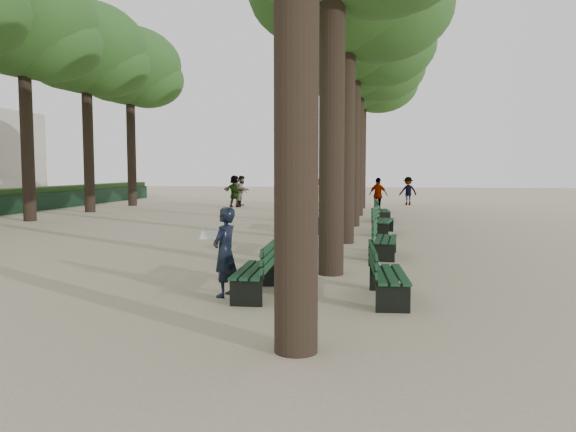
# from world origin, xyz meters

# --- Properties ---
(ground) EXTENTS (120.00, 120.00, 0.00)m
(ground) POSITION_xyz_m (0.00, 0.00, 0.00)
(ground) COLOR #BDAC8F
(ground) RESTS_ON ground
(tree_central_3) EXTENTS (6.00, 6.00, 9.95)m
(tree_central_3) POSITION_xyz_m (1.50, 13.00, 7.65)
(tree_central_3) COLOR #33261C
(tree_central_3) RESTS_ON ground
(tree_central_4) EXTENTS (6.00, 6.00, 9.95)m
(tree_central_4) POSITION_xyz_m (1.50, 18.00, 7.65)
(tree_central_4) COLOR #33261C
(tree_central_4) RESTS_ON ground
(tree_central_5) EXTENTS (6.00, 6.00, 9.95)m
(tree_central_5) POSITION_xyz_m (1.50, 23.00, 7.65)
(tree_central_5) COLOR #33261C
(tree_central_5) RESTS_ON ground
(tree_far_3) EXTENTS (6.00, 6.00, 10.45)m
(tree_far_3) POSITION_xyz_m (-12.00, 13.00, 8.14)
(tree_far_3) COLOR #33261C
(tree_far_3) RESTS_ON ground
(tree_far_4) EXTENTS (6.00, 6.00, 10.45)m
(tree_far_4) POSITION_xyz_m (-12.00, 18.00, 8.14)
(tree_far_4) COLOR #33261C
(tree_far_4) RESTS_ON ground
(tree_far_5) EXTENTS (6.00, 6.00, 10.45)m
(tree_far_5) POSITION_xyz_m (-12.00, 23.00, 8.14)
(tree_far_5) COLOR #33261C
(tree_far_5) RESTS_ON ground
(bench_left_0) EXTENTS (0.64, 1.82, 0.92)m
(bench_left_0) POSITION_xyz_m (0.37, 0.83, 0.27)
(bench_left_0) COLOR black
(bench_left_0) RESTS_ON ground
(bench_left_1) EXTENTS (0.67, 1.83, 0.92)m
(bench_left_1) POSITION_xyz_m (0.37, 5.46, 0.27)
(bench_left_1) COLOR black
(bench_left_1) RESTS_ON ground
(bench_left_2) EXTENTS (0.68, 1.83, 0.92)m
(bench_left_2) POSITION_xyz_m (0.37, 10.69, 0.27)
(bench_left_2) COLOR black
(bench_left_2) RESTS_ON ground
(bench_left_3) EXTENTS (0.79, 1.86, 0.92)m
(bench_left_3) POSITION_xyz_m (0.37, 15.61, 0.27)
(bench_left_3) COLOR black
(bench_left_3) RESTS_ON ground
(bench_right_0) EXTENTS (0.70, 1.84, 0.92)m
(bench_right_0) POSITION_xyz_m (2.63, 0.80, 0.27)
(bench_right_0) COLOR black
(bench_right_0) RESTS_ON ground
(bench_right_1) EXTENTS (0.66, 1.83, 0.92)m
(bench_right_1) POSITION_xyz_m (2.63, 5.51, 0.27)
(bench_right_1) COLOR black
(bench_right_1) RESTS_ON ground
(bench_right_2) EXTENTS (0.80, 1.86, 0.92)m
(bench_right_2) POSITION_xyz_m (2.63, 10.53, 0.27)
(bench_right_2) COLOR black
(bench_right_2) RESTS_ON ground
(bench_right_3) EXTENTS (0.72, 1.84, 0.92)m
(bench_right_3) POSITION_xyz_m (2.63, 15.22, 0.27)
(bench_right_3) COLOR black
(bench_right_3) RESTS_ON ground
(man_with_map) EXTENTS (0.67, 0.67, 1.53)m
(man_with_map) POSITION_xyz_m (-0.12, 0.69, 0.77)
(man_with_map) COLOR black
(man_with_map) RESTS_ON ground
(pedestrian_a) EXTENTS (0.44, 0.90, 1.79)m
(pedestrian_a) POSITION_xyz_m (-5.55, 24.03, 0.89)
(pedestrian_a) COLOR #262628
(pedestrian_a) RESTS_ON ground
(pedestrian_d) EXTENTS (0.68, 0.87, 1.66)m
(pedestrian_d) POSITION_xyz_m (-1.13, 24.24, 0.83)
(pedestrian_d) COLOR #262628
(pedestrian_d) RESTS_ON ground
(pedestrian_e) EXTENTS (1.73, 0.90, 1.83)m
(pedestrian_e) POSITION_xyz_m (-5.70, 22.89, 0.92)
(pedestrian_e) COLOR #262628
(pedestrian_e) RESTS_ON ground
(pedestrian_c) EXTENTS (1.07, 0.79, 1.75)m
(pedestrian_c) POSITION_xyz_m (2.46, 20.33, 0.87)
(pedestrian_c) COLOR #262628
(pedestrian_c) RESTS_ON ground
(pedestrian_b) EXTENTS (1.15, 0.62, 1.71)m
(pedestrian_b) POSITION_xyz_m (4.24, 26.31, 0.85)
(pedestrian_b) COLOR #262628
(pedestrian_b) RESTS_ON ground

